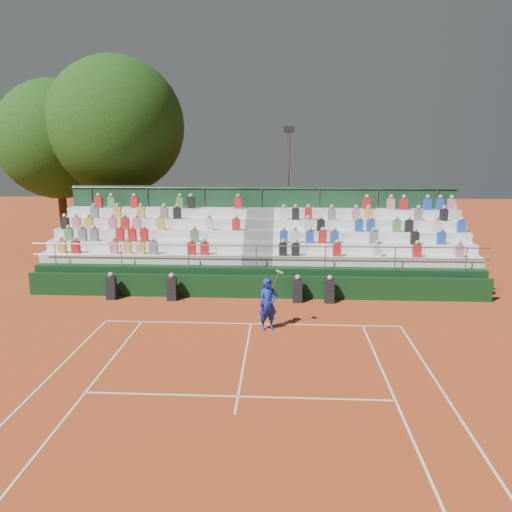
# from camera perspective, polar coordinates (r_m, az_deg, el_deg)

# --- Properties ---
(ground) EXTENTS (90.00, 90.00, 0.00)m
(ground) POSITION_cam_1_polar(r_m,az_deg,el_deg) (18.68, -0.57, -7.75)
(ground) COLOR #B5471E
(ground) RESTS_ON ground
(courtside_wall) EXTENTS (20.00, 0.15, 1.00)m
(courtside_wall) POSITION_cam_1_polar(r_m,az_deg,el_deg) (21.56, -0.04, -3.55)
(courtside_wall) COLOR black
(courtside_wall) RESTS_ON ground
(line_officials) EXTENTS (9.71, 0.40, 1.19)m
(line_officials) POSITION_cam_1_polar(r_m,az_deg,el_deg) (21.23, -3.36, -3.89)
(line_officials) COLOR black
(line_officials) RESTS_ON ground
(grandstand) EXTENTS (20.00, 5.20, 4.40)m
(grandstand) POSITION_cam_1_polar(r_m,az_deg,el_deg) (24.55, 0.36, -0.15)
(grandstand) COLOR black
(grandstand) RESTS_ON ground
(tennis_player) EXTENTS (0.94, 0.69, 2.22)m
(tennis_player) POSITION_cam_1_polar(r_m,az_deg,el_deg) (17.83, 1.39, -5.53)
(tennis_player) COLOR #1622AC
(tennis_player) RESTS_ON ground
(tree_west) EXTENTS (7.19, 7.19, 10.41)m
(tree_west) POSITION_cam_1_polar(r_m,az_deg,el_deg) (33.50, -21.77, 12.24)
(tree_west) COLOR #392714
(tree_west) RESTS_ON ground
(tree_east) EXTENTS (7.94, 7.94, 11.56)m
(tree_east) POSITION_cam_1_polar(r_m,az_deg,el_deg) (31.25, -15.69, 14.13)
(tree_east) COLOR #392714
(tree_east) RESTS_ON ground
(floodlight_mast) EXTENTS (0.60, 0.25, 7.54)m
(floodlight_mast) POSITION_cam_1_polar(r_m,az_deg,el_deg) (29.85, 3.72, 8.61)
(floodlight_mast) COLOR gray
(floodlight_mast) RESTS_ON ground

